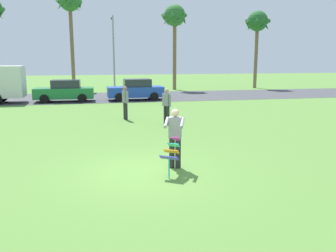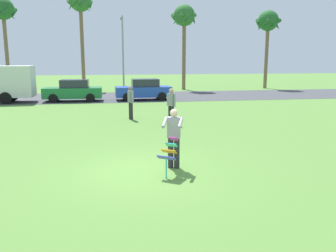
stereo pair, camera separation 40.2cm
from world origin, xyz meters
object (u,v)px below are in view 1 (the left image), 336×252
object	(u,v)px
kite_held	(171,152)
person_walker_near	(125,102)
palm_tree_centre_far	(175,19)
person_walker_far	(167,105)
parked_car_green	(65,91)
streetlight_pole	(114,49)
palm_tree_right_near	(70,5)
palm_tree_far_left	(257,24)
person_kite_flyer	(175,136)
parked_car_blue	(136,90)

from	to	relation	value
kite_held	person_walker_near	bearing A→B (deg)	92.70
palm_tree_centre_far	kite_held	bearing A→B (deg)	-102.91
person_walker_far	parked_car_green	bearing A→B (deg)	118.29
kite_held	parked_car_green	xyz separation A→B (m)	(-4.14, 17.84, 0.09)
streetlight_pole	person_walker_far	xyz separation A→B (m)	(1.53, -17.32, -3.06)
streetlight_pole	palm_tree_right_near	bearing A→B (deg)	138.50
kite_held	parked_car_green	size ratio (longest dim) A/B	0.25
palm_tree_right_near	palm_tree_centre_far	bearing A→B (deg)	-11.70
palm_tree_right_near	palm_tree_far_left	bearing A→B (deg)	-5.81
kite_held	person_kite_flyer	bearing A→B (deg)	70.06
palm_tree_right_near	palm_tree_far_left	xyz separation A→B (m)	(18.99, -1.93, -1.61)
parked_car_blue	parked_car_green	bearing A→B (deg)	-179.98
parked_car_blue	palm_tree_right_near	world-z (taller)	palm_tree_right_near
parked_car_blue	person_walker_far	size ratio (longest dim) A/B	2.45
palm_tree_far_left	person_walker_near	distance (m)	23.73
person_kite_flyer	parked_car_blue	bearing A→B (deg)	87.24
parked_car_blue	person_walker_far	xyz separation A→B (m)	(0.31, -10.29, 0.16)
parked_car_blue	palm_tree_far_left	bearing A→B (deg)	31.77
parked_car_blue	palm_tree_far_left	world-z (taller)	palm_tree_far_left
parked_car_blue	palm_tree_right_near	size ratio (longest dim) A/B	0.43
palm_tree_far_left	person_walker_near	size ratio (longest dim) A/B	4.64
palm_tree_right_near	streetlight_pole	world-z (taller)	palm_tree_right_near
palm_tree_centre_far	palm_tree_far_left	bearing A→B (deg)	1.00
palm_tree_right_near	palm_tree_centre_far	xyz separation A→B (m)	(10.08, -2.09, -1.30)
person_walker_far	palm_tree_centre_far	bearing A→B (deg)	76.13
parked_car_blue	streetlight_pole	bearing A→B (deg)	99.85
kite_held	palm_tree_far_left	bearing A→B (deg)	60.52
person_kite_flyer	streetlight_pole	world-z (taller)	streetlight_pole
palm_tree_right_near	streetlight_pole	xyz separation A→B (m)	(3.93, -3.48, -4.26)
kite_held	palm_tree_far_left	size ratio (longest dim) A/B	0.13
kite_held	person_walker_far	bearing A→B (deg)	79.50
palm_tree_right_near	palm_tree_centre_far	world-z (taller)	palm_tree_right_near
parked_car_green	palm_tree_far_left	bearing A→B (deg)	24.21
parked_car_green	streetlight_pole	xyz separation A→B (m)	(4.01, 7.03, 3.22)
palm_tree_far_left	person_walker_near	xyz separation A→B (m)	(-15.36, -17.17, -5.71)
parked_car_blue	palm_tree_right_near	xyz separation A→B (m)	(-5.15, 10.50, 7.48)
palm_tree_centre_far	person_walker_near	xyz separation A→B (m)	(-6.45, -17.01, -6.03)
parked_car_blue	palm_tree_centre_far	distance (m)	11.55
parked_car_blue	palm_tree_right_near	distance (m)	13.88
parked_car_green	streetlight_pole	world-z (taller)	streetlight_pole
kite_held	streetlight_pole	world-z (taller)	streetlight_pole
palm_tree_far_left	person_walker_far	bearing A→B (deg)	-125.65
person_kite_flyer	streetlight_pole	size ratio (longest dim) A/B	0.25
palm_tree_right_near	palm_tree_far_left	distance (m)	19.15
parked_car_green	person_walker_far	xyz separation A→B (m)	(5.54, -10.29, 0.16)
kite_held	person_walker_near	xyz separation A→B (m)	(-0.44, 9.24, 0.25)
person_kite_flyer	parked_car_blue	world-z (taller)	person_kite_flyer
parked_car_green	palm_tree_right_near	distance (m)	12.90
palm_tree_right_near	person_walker_near	world-z (taller)	palm_tree_right_near
streetlight_pole	palm_tree_centre_far	bearing A→B (deg)	12.73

